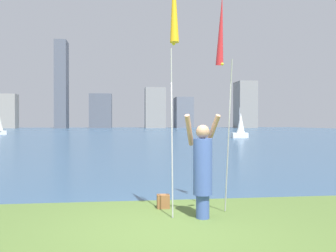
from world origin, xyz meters
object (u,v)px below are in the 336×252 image
at_px(kite_flag_right, 221,34).
at_px(sailboat_0, 240,127).
at_px(bag, 163,201).
at_px(kite_flag_left, 174,8).
at_px(person, 203,167).

distance_m(kite_flag_right, sailboat_0, 34.03).
bearing_deg(sailboat_0, bag, -110.89).
bearing_deg(kite_flag_left, kite_flag_right, 36.56).
bearing_deg(bag, sailboat_0, 69.11).
height_order(kite_flag_right, sailboat_0, kite_flag_right).
bearing_deg(kite_flag_left, bag, 95.60).
relative_size(person, kite_flag_left, 0.41).
distance_m(kite_flag_left, sailboat_0, 35.16).
distance_m(kite_flag_right, bag, 3.61).
height_order(person, bag, person).
height_order(kite_flag_left, bag, kite_flag_left).
height_order(person, kite_flag_right, kite_flag_right).
bearing_deg(bag, kite_flag_left, -84.40).
xyz_separation_m(bag, sailboat_0, (12.21, 31.97, 1.09)).
xyz_separation_m(person, kite_flag_left, (-0.54, -0.09, 2.85)).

